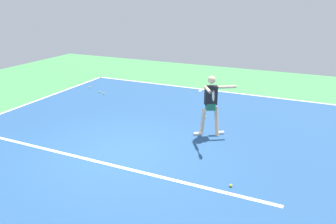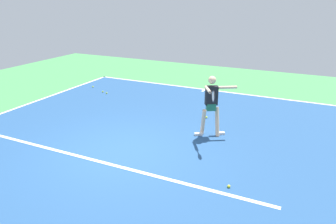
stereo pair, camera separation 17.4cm
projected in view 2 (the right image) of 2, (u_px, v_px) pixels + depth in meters
The scene contains 11 objects.
ground_plane at pixel (121, 152), 8.18m from camera, with size 22.83×22.83×0.00m, color #428E4C.
court_surface at pixel (121, 152), 8.18m from camera, with size 10.72×13.10×0.00m, color navy.
court_line_baseline_near at pixel (205, 89), 13.69m from camera, with size 10.72×0.10×0.01m, color white.
court_line_service at pixel (106, 163), 7.61m from camera, with size 8.04×0.10×0.01m, color white.
court_line_centre_mark at pixel (203, 91), 13.52m from camera, with size 0.10×0.30×0.01m, color white.
tennis_player at pixel (212, 102), 8.81m from camera, with size 1.03×1.38×1.76m.
tennis_ball_near_service_line at pixel (93, 87), 13.98m from camera, with size 0.07×0.07×0.07m, color #C6E53D.
tennis_ball_by_baseline at pixel (107, 93), 13.06m from camera, with size 0.07×0.07×0.07m, color #C6E53D.
tennis_ball_centre_court at pixel (103, 92), 13.27m from camera, with size 0.07×0.07×0.07m, color #CCE033.
tennis_ball_by_sideline at pixel (229, 186), 6.63m from camera, with size 0.07×0.07×0.07m, color yellow.
tennis_ball_near_player at pixel (206, 117), 10.44m from camera, with size 0.07×0.07×0.07m, color #CCE033.
Camera 2 is at (-4.25, 6.10, 3.76)m, focal length 33.89 mm.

